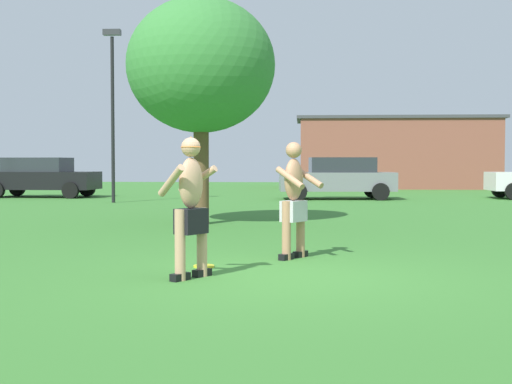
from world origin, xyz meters
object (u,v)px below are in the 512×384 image
player_in_gray (294,197)px  car_black_far_end (41,177)px  car_gray_near_post (338,177)px  frisbee (204,266)px  lamp_post (113,97)px  player_with_cap (191,200)px  tree_behind_players (201,66)px

player_in_gray → car_black_far_end: 20.08m
car_gray_near_post → car_black_far_end: size_ratio=1.01×
frisbee → lamp_post: lamp_post is taller
frisbee → lamp_post: bearing=109.6°
player_with_cap → tree_behind_players: 7.96m
lamp_post → car_black_far_end: bearing=137.8°
player_in_gray → car_black_far_end: player_in_gray is taller
frisbee → car_gray_near_post: 17.66m
frisbee → tree_behind_players: size_ratio=0.06×
car_black_far_end → lamp_post: lamp_post is taller
player_in_gray → lamp_post: lamp_post is taller
player_with_cap → car_black_far_end: bearing=115.4°
player_with_cap → lamp_post: 16.66m
player_in_gray → frisbee: 1.77m
player_with_cap → car_gray_near_post: 18.57m
lamp_post → tree_behind_players: lamp_post is taller
player_with_cap → frisbee: player_with_cap is taller
player_in_gray → car_gray_near_post: player_in_gray is taller
player_in_gray → frisbee: bearing=-142.4°
frisbee → player_with_cap: bearing=-91.8°
car_black_far_end → tree_behind_players: 14.46m
player_in_gray → frisbee: player_in_gray is taller
player_with_cap → car_black_far_end: player_with_cap is taller
car_black_far_end → tree_behind_players: (8.12, -11.65, 2.76)m
car_gray_near_post → lamp_post: 8.82m
frisbee → lamp_post: size_ratio=0.05×
lamp_post → tree_behind_players: bearing=-62.5°
frisbee → car_gray_near_post: (2.66, 17.44, 0.81)m
car_black_far_end → car_gray_near_post: bearing=-3.6°
frisbee → tree_behind_players: (-0.97, 6.52, 3.57)m
player_with_cap → car_black_far_end: (-9.06, 19.10, -0.13)m
player_in_gray → car_black_far_end: (-10.29, 17.24, -0.09)m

